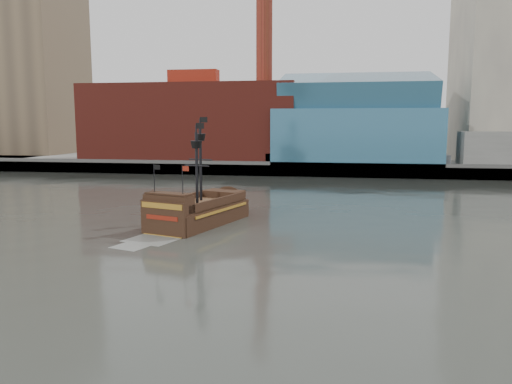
# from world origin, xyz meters

# --- Properties ---
(ground) EXTENTS (400.00, 400.00, 0.00)m
(ground) POSITION_xyz_m (0.00, 0.00, 0.00)
(ground) COLOR #2C2F29
(ground) RESTS_ON ground
(promenade_far) EXTENTS (220.00, 60.00, 2.00)m
(promenade_far) POSITION_xyz_m (0.00, 92.00, 1.00)
(promenade_far) COLOR slate
(promenade_far) RESTS_ON ground
(seawall) EXTENTS (220.00, 1.00, 2.60)m
(seawall) POSITION_xyz_m (0.00, 62.50, 1.30)
(seawall) COLOR #4C4C49
(seawall) RESTS_ON ground
(skyline) EXTENTS (149.00, 45.00, 62.00)m
(skyline) POSITION_xyz_m (5.21, 84.56, 24.55)
(skyline) COLOR brown
(skyline) RESTS_ON promenade_far
(pirate_ship) EXTENTS (8.27, 15.01, 10.77)m
(pirate_ship) POSITION_xyz_m (-5.47, 18.24, 0.98)
(pirate_ship) COLOR black
(pirate_ship) RESTS_ON ground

